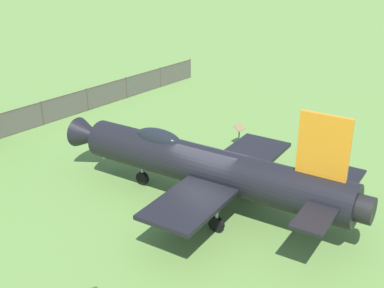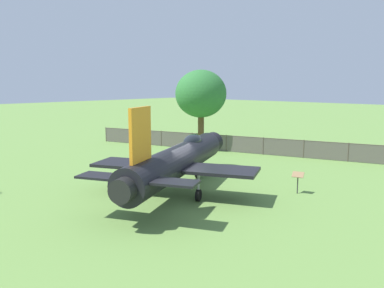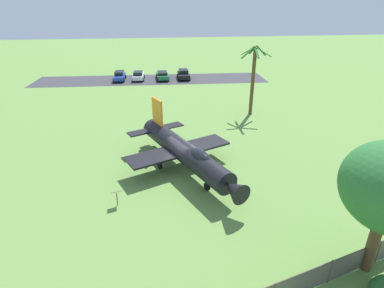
# 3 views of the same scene
# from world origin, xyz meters

# --- Properties ---
(ground_plane) EXTENTS (200.00, 200.00, 0.00)m
(ground_plane) POSITION_xyz_m (0.00, 0.00, 0.00)
(ground_plane) COLOR #668E42
(parking_strip) EXTENTS (9.69, 39.82, 0.00)m
(parking_strip) POSITION_xyz_m (32.09, 2.02, 0.00)
(parking_strip) COLOR #38383D
(parking_strip) RESTS_ON ground_plane
(display_jet) EXTENTS (12.81, 8.76, 4.80)m
(display_jet) POSITION_xyz_m (-0.34, -0.15, 1.75)
(display_jet) COLOR black
(display_jet) RESTS_ON ground_plane
(palm_tree) EXTENTS (3.77, 3.60, 7.94)m
(palm_tree) POSITION_xyz_m (12.36, -9.51, 4.18)
(palm_tree) COLOR brown
(palm_tree) RESTS_ON ground_plane
(perimeter_fence) EXTENTS (7.78, 28.24, 1.43)m
(perimeter_fence) POSITION_xyz_m (-12.27, -4.17, 0.76)
(perimeter_fence) COLOR #4C4238
(perimeter_fence) RESTS_ON ground_plane
(info_plaque) EXTENTS (0.55, 0.69, 1.14)m
(info_plaque) POSITION_xyz_m (-4.10, 4.84, 0.85)
(info_plaque) COLOR #333333
(info_plaque) RESTS_ON ground_plane
(parked_car_black) EXTENTS (4.40, 2.16, 1.58)m
(parked_car_black) POSITION_xyz_m (31.95, -3.59, 0.81)
(parked_car_black) COLOR black
(parked_car_black) RESTS_ON ground_plane
(parked_car_green) EXTENTS (4.74, 2.15, 1.41)m
(parked_car_green) POSITION_xyz_m (31.93, 0.09, 0.74)
(parked_car_green) COLOR #1E6B3D
(parked_car_green) RESTS_ON ground_plane
(parked_car_white) EXTENTS (4.20, 2.14, 1.49)m
(parked_car_white) POSITION_xyz_m (32.10, 4.21, 0.77)
(parked_car_white) COLOR silver
(parked_car_white) RESTS_ON ground_plane
(parked_car_blue) EXTENTS (4.57, 2.05, 1.49)m
(parked_car_blue) POSITION_xyz_m (32.43, 7.44, 0.76)
(parked_car_blue) COLOR #23429E
(parked_car_blue) RESTS_ON ground_plane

